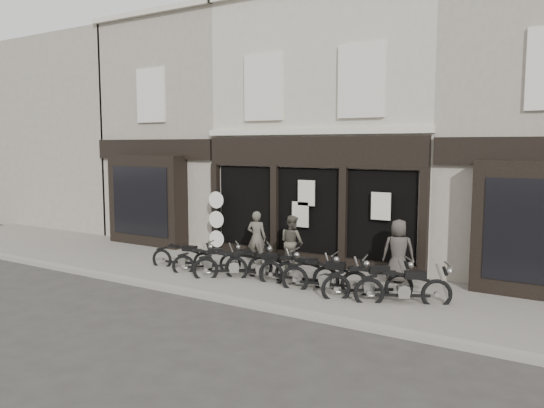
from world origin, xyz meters
The scene contains 18 objects.
ground_plane centered at (0.00, 0.00, 0.00)m, with size 90.00×90.00×0.00m, color #2D2B28.
pavement centered at (0.00, 0.90, 0.06)m, with size 30.00×4.20×0.12m, color #68645C.
kerb centered at (0.00, -1.25, 0.07)m, with size 30.00×0.25×0.13m, color gray.
central_building centered at (0.00, 5.95, 4.08)m, with size 7.30×6.22×8.34m.
neighbour_left centered at (-6.35, 5.90, 4.04)m, with size 5.60×6.73×8.34m.
filler_left centered at (-14.50, 6.00, 4.10)m, with size 11.00×6.00×8.20m, color gray.
motorcycle_0 centered at (-2.78, 0.49, 0.37)m, with size 1.94×0.73×0.94m.
motorcycle_1 centered at (-1.91, 0.54, 0.37)m, with size 1.55×1.48×0.92m.
motorcycle_2 centered at (-0.89, 0.40, 0.41)m, with size 1.79×1.58×1.03m.
motorcycle_3 centered at (-0.08, 0.54, 0.41)m, with size 2.15×0.65×1.03m.
motorcycle_4 centered at (1.02, 0.56, 0.41)m, with size 2.15×0.67×1.03m.
motorcycle_5 centered at (1.83, 0.42, 0.42)m, with size 2.17×0.78×1.05m.
motorcycle_6 centered at (2.91, 0.49, 0.41)m, with size 1.87×1.52×1.04m.
motorcycle_7 centered at (3.75, 0.48, 0.42)m, with size 2.01×1.26×1.05m.
man_left centered at (-1.27, 2.05, 0.91)m, with size 0.58×0.38×1.59m, color #4B483E.
man_centre centered at (-0.05, 2.05, 0.90)m, with size 0.75×0.59×1.55m, color #48443A.
man_right centered at (3.03, 2.18, 0.94)m, with size 0.80×0.52×1.65m, color #39332F.
advert_sign_post centered at (-3.11, 2.51, 1.09)m, with size 0.55×0.35×2.24m.
Camera 1 is at (7.39, -10.87, 3.65)m, focal length 35.00 mm.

